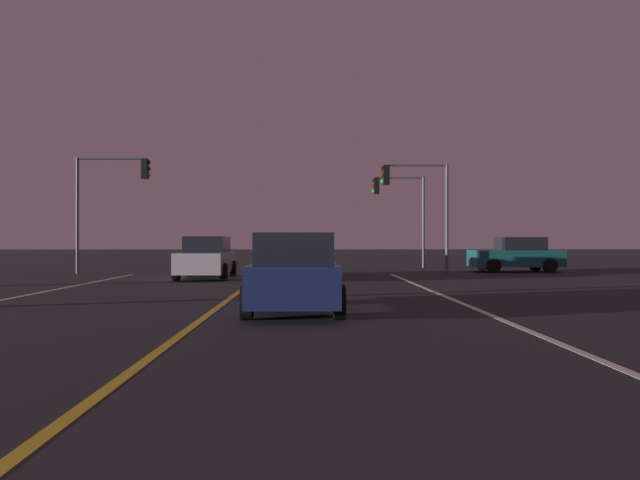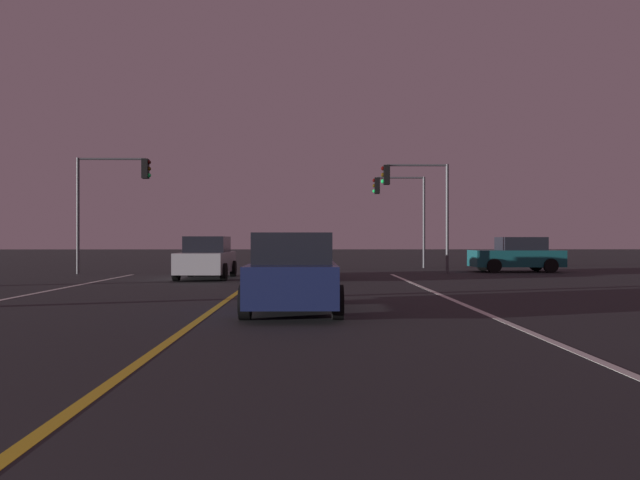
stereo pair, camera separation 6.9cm
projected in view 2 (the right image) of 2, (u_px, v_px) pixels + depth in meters
name	position (u px, v px, depth m)	size (l,w,h in m)	color
lane_edge_right	(536.00, 334.00, 9.48)	(0.16, 33.56, 0.01)	silver
lane_center_divider	(177.00, 335.00, 9.38)	(0.16, 33.56, 0.01)	gold
car_oncoming	(207.00, 258.00, 23.41)	(2.02, 4.30, 1.70)	black
car_lead_same_lane	(293.00, 274.00, 12.56)	(2.02, 4.30, 1.70)	black
car_ahead_far	(299.00, 258.00, 23.07)	(2.02, 4.30, 1.70)	black
car_crossing_side	(517.00, 255.00, 28.34)	(4.30, 2.02, 1.70)	black
traffic_light_near_right	(415.00, 192.00, 26.77)	(3.15, 0.36, 5.07)	#4C4C51
traffic_light_near_left	(113.00, 187.00, 26.55)	(3.40, 0.36, 5.33)	#4C4C51
traffic_light_far_right	(399.00, 200.00, 32.27)	(2.95, 0.36, 5.09)	#4C4C51
street_lamp_right_near	(640.00, 18.00, 9.48)	(2.31, 0.44, 8.17)	#4C4C51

